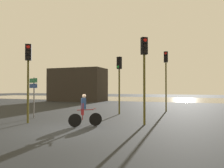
# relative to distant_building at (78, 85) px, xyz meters

# --- Properties ---
(ground_plane) EXTENTS (120.00, 120.00, 0.00)m
(ground_plane) POSITION_rel_distant_building_xyz_m (10.51, -19.93, -2.41)
(ground_plane) COLOR black
(water_strip) EXTENTS (80.00, 16.00, 0.01)m
(water_strip) POSITION_rel_distant_building_xyz_m (10.51, 10.00, -2.41)
(water_strip) COLOR gray
(water_strip) RESTS_ON ground
(distant_building) EXTENTS (8.13, 4.00, 4.83)m
(distant_building) POSITION_rel_distant_building_xyz_m (0.00, 0.00, 0.00)
(distant_building) COLOR #2D2823
(distant_building) RESTS_ON ground
(traffic_light_far_right) EXTENTS (0.33, 0.34, 4.97)m
(traffic_light_far_right) POSITION_rel_distant_building_xyz_m (14.00, -10.11, 1.01)
(traffic_light_far_right) COLOR #4C4719
(traffic_light_far_right) RESTS_ON ground
(traffic_light_near_left) EXTENTS (0.40, 0.42, 4.37)m
(traffic_light_near_left) POSITION_rel_distant_building_xyz_m (7.55, -18.95, 0.62)
(traffic_light_near_left) COLOR #4C4719
(traffic_light_near_left) RESTS_ON ground
(traffic_light_center) EXTENTS (0.39, 0.41, 4.25)m
(traffic_light_center) POSITION_rel_distant_building_xyz_m (10.97, -13.30, 0.55)
(traffic_light_center) COLOR #4C4719
(traffic_light_center) RESTS_ON ground
(traffic_light_near_right) EXTENTS (0.40, 0.42, 4.59)m
(traffic_light_near_right) POSITION_rel_distant_building_xyz_m (13.71, -17.33, 0.77)
(traffic_light_near_right) COLOR #4C4719
(traffic_light_near_right) RESTS_ON ground
(direction_sign_post) EXTENTS (1.00, 0.51, 2.60)m
(direction_sign_post) POSITION_rel_distant_building_xyz_m (6.49, -17.26, -0.62)
(direction_sign_post) COLOR slate
(direction_sign_post) RESTS_ON ground
(cyclist) EXTENTS (1.34, 1.12, 1.62)m
(cyclist) POSITION_rel_distant_building_xyz_m (10.98, -18.85, -1.59)
(cyclist) COLOR black
(cyclist) RESTS_ON ground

